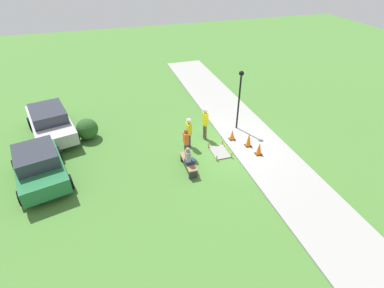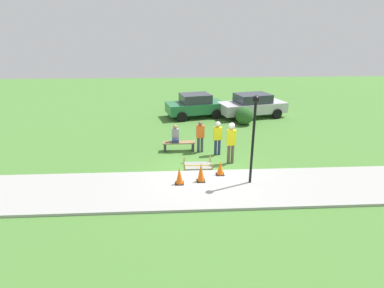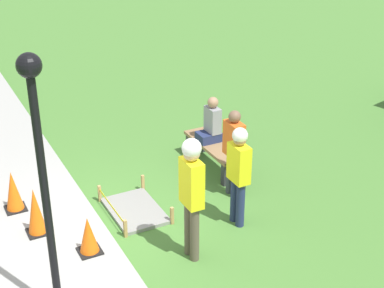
# 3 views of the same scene
# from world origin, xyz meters

# --- Properties ---
(ground_plane) EXTENTS (60.00, 60.00, 0.00)m
(ground_plane) POSITION_xyz_m (0.00, 0.00, 0.00)
(ground_plane) COLOR #477A33
(sidewalk) EXTENTS (28.00, 3.06, 0.10)m
(sidewalk) POSITION_xyz_m (0.00, -1.53, 0.05)
(sidewalk) COLOR #9E9E99
(sidewalk) RESTS_ON ground_plane
(wet_concrete_patch) EXTENTS (1.27, 0.87, 0.31)m
(wet_concrete_patch) POSITION_xyz_m (-0.37, 0.64, 0.04)
(wet_concrete_patch) COLOR gray
(wet_concrete_patch) RESTS_ON ground_plane
(traffic_cone_near_patch) EXTENTS (0.34, 0.34, 0.71)m
(traffic_cone_near_patch) POSITION_xyz_m (-1.23, -1.17, 0.45)
(traffic_cone_near_patch) COLOR black
(traffic_cone_near_patch) RESTS_ON sidewalk
(traffic_cone_far_patch) EXTENTS (0.34, 0.34, 0.78)m
(traffic_cone_far_patch) POSITION_xyz_m (-0.37, -1.00, 0.49)
(traffic_cone_far_patch) COLOR black
(traffic_cone_far_patch) RESTS_ON sidewalk
(traffic_cone_sidewalk_edge) EXTENTS (0.34, 0.34, 0.60)m
(traffic_cone_sidewalk_edge) POSITION_xyz_m (0.49, -0.44, 0.40)
(traffic_cone_sidewalk_edge) COLOR black
(traffic_cone_sidewalk_edge) RESTS_ON sidewalk
(park_bench) EXTENTS (1.63, 0.44, 0.49)m
(park_bench) POSITION_xyz_m (-1.19, 2.61, 0.34)
(park_bench) COLOR #2D2D33
(park_bench) RESTS_ON ground_plane
(person_seated_on_bench) EXTENTS (0.36, 0.44, 0.89)m
(person_seated_on_bench) POSITION_xyz_m (-1.37, 2.66, 0.84)
(person_seated_on_bench) COLOR navy
(person_seated_on_bench) RESTS_ON park_bench
(worker_supervisor) EXTENTS (0.40, 0.28, 1.96)m
(worker_supervisor) POSITION_xyz_m (1.16, 0.93, 1.20)
(worker_supervisor) COLOR brown
(worker_supervisor) RESTS_ON ground_plane
(worker_assistant) EXTENTS (0.40, 0.25, 1.71)m
(worker_assistant) POSITION_xyz_m (0.70, 2.01, 1.01)
(worker_assistant) COLOR navy
(worker_assistant) RESTS_ON ground_plane
(bystander_in_orange_shirt) EXTENTS (0.40, 0.22, 1.62)m
(bystander_in_orange_shirt) POSITION_xyz_m (-0.12, 2.41, 0.91)
(bystander_in_orange_shirt) COLOR #383D47
(bystander_in_orange_shirt) RESTS_ON ground_plane
(lamppost_near) EXTENTS (0.28, 0.28, 3.49)m
(lamppost_near) POSITION_xyz_m (1.58, -1.21, 2.42)
(lamppost_near) COLOR black
(lamppost_near) RESTS_ON sidewalk
(parked_car_green) EXTENTS (4.39, 2.86, 1.67)m
(parked_car_green) POSITION_xyz_m (0.08, 9.29, 0.85)
(parked_car_green) COLOR #236B3D
(parked_car_green) RESTS_ON ground_plane
(parked_car_silver) EXTENTS (5.05, 3.03, 1.67)m
(parked_car_silver) POSITION_xyz_m (4.17, 9.09, 0.86)
(parked_car_silver) COLOR #BCBCC1
(parked_car_silver) RESTS_ON ground_plane
(shrub_rounded_near) EXTENTS (1.20, 1.20, 1.20)m
(shrub_rounded_near) POSITION_xyz_m (3.19, 7.17, 0.60)
(shrub_rounded_near) COLOR #285623
(shrub_rounded_near) RESTS_ON ground_plane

